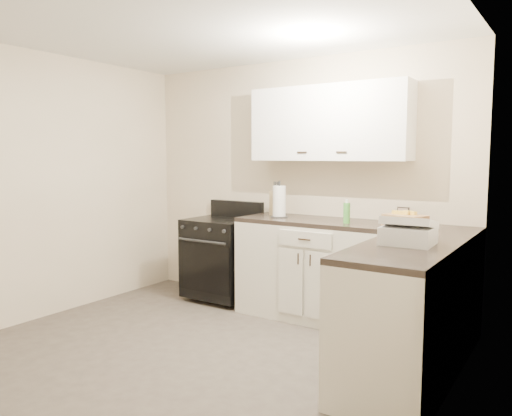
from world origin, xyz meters
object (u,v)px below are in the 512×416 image
Objects in this scene: stove at (221,257)px; paper_towel at (279,202)px; wicker_basket at (405,221)px; countertop_grill at (408,235)px; knife_block at (277,203)px.

stove is 0.96m from paper_towel.
countertop_grill reaches higher than wicker_basket.
knife_block is at bearing 130.87° from paper_towel.
countertop_grill is at bearing -10.88° from knife_block.
knife_block reaches higher than stove.
wicker_basket is at bearing 13.38° from knife_block.
wicker_basket is 0.83m from countertop_grill.
paper_towel reaches higher than stove.
stove is at bearing -151.32° from knife_block.
countertop_grill reaches higher than stove.
countertop_grill is (0.26, -0.79, 0.01)m from wicker_basket.
wicker_basket is (1.33, -0.14, -0.07)m from knife_block.
paper_towel reaches higher than countertop_grill.
stove is at bearing 178.81° from wicker_basket.
paper_towel is at bearing 178.34° from wicker_basket.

